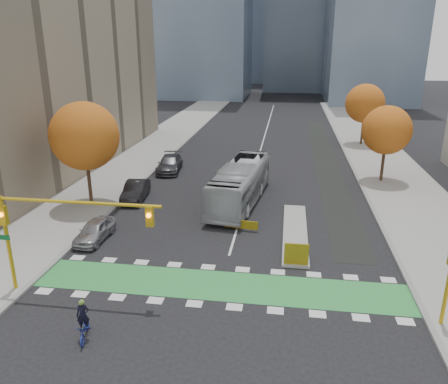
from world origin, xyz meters
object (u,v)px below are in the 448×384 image
(tree_east_far, at_px, (365,104))
(cyclist, at_px, (84,326))
(bus, at_px, (240,183))
(tree_east_near, at_px, (387,130))
(hazard_board, at_px, (296,254))
(parked_car_c, at_px, (170,164))
(parked_car_b, at_px, (136,191))
(traffic_signal_west, at_px, (52,222))
(parked_car_a, at_px, (95,231))
(tree_west, at_px, (85,136))

(tree_east_far, distance_m, cyclist, 45.53)
(cyclist, xyz_separation_m, bus, (4.75, 18.22, 0.98))
(tree_east_near, distance_m, cyclist, 31.20)
(hazard_board, distance_m, parked_car_c, 22.24)
(tree_east_near, bearing_deg, hazard_board, -114.20)
(bus, distance_m, parked_car_b, 8.67)
(tree_east_near, xyz_separation_m, parked_car_c, (-20.47, 0.61, -4.08))
(hazard_board, bearing_deg, traffic_signal_west, -158.45)
(cyclist, relative_size, bus, 0.17)
(tree_east_near, relative_size, tree_east_far, 0.92)
(hazard_board, bearing_deg, parked_car_a, 172.30)
(tree_east_near, bearing_deg, traffic_signal_west, -131.52)
(cyclist, bearing_deg, parked_car_a, 96.97)
(tree_west, xyz_separation_m, parked_car_a, (3.00, -6.04, -4.94))
(hazard_board, distance_m, bus, 11.22)
(tree_east_far, xyz_separation_m, parked_car_b, (-21.50, -24.06, -4.48))
(hazard_board, height_order, bus, bus)
(tree_west, distance_m, tree_east_far, 35.73)
(tree_east_near, xyz_separation_m, tree_east_far, (0.50, 16.00, 0.38))
(cyclist, relative_size, parked_car_c, 0.36)
(hazard_board, xyz_separation_m, cyclist, (-9.14, -7.92, -0.15))
(tree_east_near, relative_size, parked_car_a, 1.79)
(tree_west, xyz_separation_m, tree_east_far, (24.50, 26.00, -0.38))
(tree_west, distance_m, parked_car_b, 6.03)
(parked_car_a, bearing_deg, bus, 46.26)
(tree_east_near, bearing_deg, tree_west, -157.38)
(parked_car_a, relative_size, parked_car_c, 0.73)
(traffic_signal_west, bearing_deg, tree_west, 108.02)
(hazard_board, xyz_separation_m, parked_car_b, (-13.00, 9.74, -0.04))
(bus, height_order, parked_car_a, bus)
(bus, bearing_deg, hazard_board, -59.96)
(tree_west, xyz_separation_m, parked_car_b, (3.00, 1.94, -4.86))
(hazard_board, relative_size, tree_east_far, 0.18)
(tree_east_far, relative_size, traffic_signal_west, 0.90)
(parked_car_b, bearing_deg, tree_east_far, 42.05)
(hazard_board, height_order, tree_east_near, tree_east_near)
(bus, xyz_separation_m, parked_car_c, (-8.07, 8.12, -0.85))
(parked_car_b, bearing_deg, bus, -2.49)
(tree_west, relative_size, parked_car_c, 1.52)
(traffic_signal_west, height_order, cyclist, traffic_signal_west)
(traffic_signal_west, relative_size, cyclist, 4.38)
(bus, xyz_separation_m, parked_car_a, (-8.61, -8.54, -0.96))
(hazard_board, bearing_deg, tree_west, 154.01)
(traffic_signal_west, distance_m, parked_car_a, 7.37)
(tree_east_near, xyz_separation_m, parked_car_b, (-21.00, -8.06, -4.11))
(tree_west, distance_m, bus, 12.52)
(bus, bearing_deg, tree_west, -160.92)
(tree_east_near, height_order, cyclist, tree_east_near)
(parked_car_a, bearing_deg, cyclist, -66.78)
(tree_west, relative_size, tree_east_far, 1.08)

